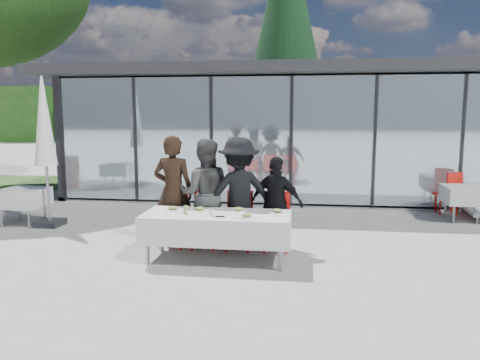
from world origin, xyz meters
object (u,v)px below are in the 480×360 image
market_umbrella (44,130)px  spare_chair_b (450,191)px  juice_bottle (185,210)px  plate_c (239,210)px  dining_table (217,227)px  plate_extra (247,216)px  diner_chair_d (276,218)px  plate_a (173,209)px  diner_c (239,194)px  diner_d (277,204)px  diner_chair_a (174,215)px  plate_d (277,212)px  diner_chair_c (239,217)px  lounger (479,205)px  conifer_tree (286,24)px  folded_eyeglasses (220,217)px  spare_table_right (465,195)px  spare_table_left (23,198)px  diner_a (173,191)px  plate_b (200,210)px  diner_chair_b (205,216)px  diner_b (205,194)px

market_umbrella → spare_chair_b: bearing=15.1°
juice_bottle → plate_c: bearing=22.1°
dining_table → plate_extra: bearing=-24.5°
diner_chair_d → plate_a: bearing=-159.3°
diner_c → diner_d: size_ratio=1.20×
diner_chair_a → market_umbrella: (-2.92, 1.03, 1.40)m
dining_table → plate_d: plate_d is taller
diner_chair_c → lounger: (4.94, 3.16, -0.28)m
diner_chair_c → conifer_tree: bearing=89.0°
folded_eyeglasses → juice_bottle: bearing=168.1°
juice_bottle → diner_d: bearing=32.3°
spare_table_right → diner_chair_d: bearing=-145.2°
spare_table_left → spare_chair_b: bearing=13.7°
diner_a → diner_c: 1.13m
diner_a → plate_b: (0.59, -0.58, -0.18)m
plate_a → plate_extra: same height
diner_chair_c → folded_eyeglasses: (-0.15, -0.98, 0.22)m
diner_a → market_umbrella: market_umbrella is taller
folded_eyeglasses → spare_table_right: size_ratio=0.16×
diner_chair_c → folded_eyeglasses: diner_chair_c is taller
spare_table_right → market_umbrella: size_ratio=0.29×
diner_d → plate_extra: 1.02m
diner_chair_b → plate_a: diner_chair_b is taller
diner_chair_d → market_umbrella: market_umbrella is taller
diner_chair_c → plate_extra: bearing=-75.6°
plate_b → market_umbrella: 4.03m
conifer_tree → spare_table_right: bearing=-66.8°
plate_b → plate_extra: 0.88m
spare_table_left → lounger: spare_table_left is taller
spare_table_right → dining_table: bearing=-144.0°
conifer_tree → plate_c: bearing=-90.7°
dining_table → spare_chair_b: size_ratio=2.32×
plate_b → plate_c: 0.62m
diner_chair_b → market_umbrella: 3.88m
spare_table_left → plate_c: bearing=-19.3°
spare_table_right → spare_chair_b: 0.62m
plate_extra → folded_eyeglasses: size_ratio=2.07×
diner_chair_d → plate_extra: bearing=-111.3°
diner_chair_a → diner_chair_d: 1.76m
diner_chair_a → diner_d: 1.78m
diner_a → diner_chair_b: 0.69m
diner_b → lounger: bearing=-156.7°
spare_table_right → juice_bottle: bearing=-145.6°
plate_b → plate_d: 1.22m
plate_d → diner_chair_b: bearing=154.9°
plate_c → spare_chair_b: (4.28, 3.84, -0.24)m
diner_a → conifer_tree: 13.65m
dining_table → juice_bottle: juice_bottle is taller
diner_b → plate_d: size_ratio=6.39×
plate_b → lounger: (5.49, 3.76, -0.52)m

